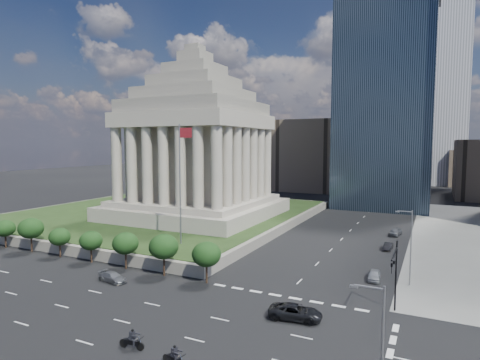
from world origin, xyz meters
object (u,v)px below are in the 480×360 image
Objects in this scene: flagpole at (181,177)px; parked_sedan_near at (374,275)px; street_lamp_south at (379,354)px; pickup_truck at (295,312)px; parked_sedan_mid at (388,247)px; motorcycle_lead at (174,355)px; motorcycle_trail at (132,339)px; war_memorial at (196,132)px; parked_sedan_far at (395,232)px; traffic_signal_ne at (395,269)px; street_lamp_north at (410,243)px; suv_grey at (113,277)px.

parked_sedan_near is at bearing 2.01° from flagpole.
pickup_truck is at bearing 124.84° from street_lamp_south.
motorcycle_lead is (-12.12, -47.08, 0.31)m from parked_sedan_mid.
motorcycle_trail reaches higher than parked_sedan_near.
war_memorial is at bearing 116.89° from flagpole.
parked_sedan_mid is at bearing -7.26° from war_memorial.
motorcycle_trail is (-17.18, -46.48, 0.35)m from parked_sedan_mid.
motorcycle_lead is at bearing -93.19° from parked_sedan_far.
flagpole is at bearing 49.81° from pickup_truck.
war_memorial is at bearing 131.23° from street_lamp_south.
war_memorial is 15.11× the size of motorcycle_trail.
motorcycle_lead is (-15.62, -18.25, -4.33)m from traffic_signal_ne.
flagpole is 2.00× the size of street_lamp_north.
flagpole is 33.40m from motorcycle_trail.
parked_sedan_near is (43.00, -22.92, -20.72)m from war_memorial.
flagpole reaches higher than street_lamp_north.
flagpole is at bearing 5.90° from suv_grey.
traffic_signal_ne is 0.80× the size of street_lamp_south.
motorcycle_trail is (14.50, -12.77, 0.32)m from suv_grey.
street_lamp_north is at bearing -73.44° from parked_sedan_mid.
street_lamp_south is at bearing -86.83° from parked_sedan_near.
flagpole is at bearing -178.37° from street_lamp_north.
street_lamp_north is (35.16, 1.00, -7.45)m from flagpole.
traffic_signal_ne is 11.52m from pickup_truck.
street_lamp_north is 2.70× the size of parked_sedan_mid.
street_lamp_south is 18.37m from pickup_truck.
traffic_signal_ne is at bearing -69.43° from pickup_truck.
flagpole is at bearing 139.53° from street_lamp_south.
war_memorial is at bearing 34.83° from pickup_truck.
pickup_truck is (-9.29, -5.16, -4.46)m from traffic_signal_ne.
parked_sedan_far is at bearing 97.99° from street_lamp_north.
pickup_truck is 1.28× the size of suv_grey.
flagpole is 36.25m from motorcycle_lead.
traffic_signal_ne is at bearing -77.68° from parked_sedan_near.
parked_sedan_mid is 0.80× the size of parked_sedan_far.
parked_sedan_mid is at bearing 82.63° from motorcycle_lead.
parked_sedan_far is (0.13, 29.83, 0.10)m from parked_sedan_near.
street_lamp_south is 48.98m from parked_sedan_mid.
war_memorial reaches higher than parked_sedan_near.
street_lamp_south is at bearing -103.27° from suv_grey.
motorcycle_trail is (13.65, -27.96, -12.15)m from flagpole.
parked_sedan_near is 29.83m from parked_sedan_far.
parked_sedan_near is (-4.33, 0.08, -4.98)m from street_lamp_north.
parked_sedan_near is at bearing 178.89° from street_lamp_north.
parked_sedan_far is at bearing 84.99° from parked_sedan_near.
pickup_truck is at bearing -114.03° from parked_sedan_near.
parked_sedan_near is (-4.33, 31.08, -4.98)m from street_lamp_south.
pickup_truck is 25.89m from suv_grey.
suv_grey is 19.33m from motorcycle_trail.
traffic_signal_ne is at bearing 33.49° from motorcycle_trail.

